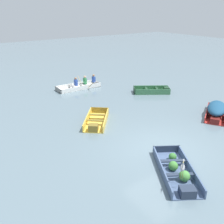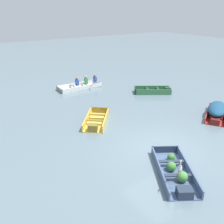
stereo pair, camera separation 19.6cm
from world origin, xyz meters
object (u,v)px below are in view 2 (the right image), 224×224
at_px(skiff_red_mid_moored, 217,110).
at_px(heron_on_dinghy, 180,168).
at_px(dinghy_slate_blue_foreground, 175,172).
at_px(skiff_green_far_moored, 154,91).
at_px(skiff_yellow_near_moored, 96,121).
at_px(rowboat_white_with_crew, 82,85).

xyz_separation_m(skiff_red_mid_moored, heron_on_dinghy, (-6.35, -2.88, 0.48)).
distance_m(dinghy_slate_blue_foreground, skiff_green_far_moored, 9.39).
distance_m(skiff_yellow_near_moored, heron_on_dinghy, 6.00).
distance_m(skiff_yellow_near_moored, skiff_green_far_moored, 6.31).
height_order(dinghy_slate_blue_foreground, heron_on_dinghy, heron_on_dinghy).
bearing_deg(heron_on_dinghy, skiff_green_far_moored, 50.70).
height_order(skiff_red_mid_moored, rowboat_white_with_crew, rowboat_white_with_crew).
height_order(dinghy_slate_blue_foreground, skiff_red_mid_moored, skiff_red_mid_moored).
relative_size(skiff_red_mid_moored, heron_on_dinghy, 3.18).
relative_size(dinghy_slate_blue_foreground, rowboat_white_with_crew, 0.90).
xyz_separation_m(dinghy_slate_blue_foreground, skiff_red_mid_moored, (5.80, 2.28, 0.27)).
bearing_deg(rowboat_white_with_crew, skiff_red_mid_moored, -68.79).
bearing_deg(heron_on_dinghy, skiff_red_mid_moored, 24.40).
distance_m(skiff_green_far_moored, heron_on_dinghy, 10.23).
xyz_separation_m(skiff_green_far_moored, heron_on_dinghy, (-6.46, -7.89, 0.74)).
xyz_separation_m(skiff_yellow_near_moored, skiff_green_far_moored, (5.99, 1.96, 0.01)).
xyz_separation_m(dinghy_slate_blue_foreground, skiff_green_far_moored, (5.92, 7.29, 0.00)).
bearing_deg(heron_on_dinghy, rowboat_white_with_crew, 76.40).
xyz_separation_m(skiff_yellow_near_moored, rowboat_white_with_crew, (2.40, 5.92, 0.06)).
height_order(skiff_yellow_near_moored, rowboat_white_with_crew, rowboat_white_with_crew).
bearing_deg(skiff_red_mid_moored, skiff_green_far_moored, 88.73).
bearing_deg(rowboat_white_with_crew, dinghy_slate_blue_foreground, -101.66).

